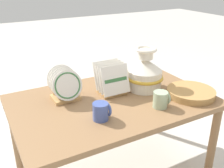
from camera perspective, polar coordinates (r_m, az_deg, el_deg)
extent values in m
cube|color=olive|center=(1.75, 0.00, -3.84)|extent=(1.30, 0.85, 0.03)
cylinder|color=olive|center=(2.01, 21.01, -12.16)|extent=(0.06, 0.06, 0.60)
cylinder|color=olive|center=(2.07, -20.27, -10.90)|extent=(0.06, 0.06, 0.60)
cylinder|color=olive|center=(2.47, 8.05, -3.79)|extent=(0.06, 0.06, 0.60)
cylinder|color=silver|center=(1.88, 7.10, 0.99)|extent=(0.24, 0.24, 0.14)
cone|color=silver|center=(1.84, 7.27, 4.24)|extent=(0.24, 0.24, 0.08)
cylinder|color=silver|center=(1.82, 7.39, 6.48)|extent=(0.10, 0.10, 0.07)
torus|color=silver|center=(1.81, 7.44, 7.47)|extent=(0.15, 0.15, 0.02)
torus|color=gold|center=(1.88, 7.12, 1.47)|extent=(0.26, 0.26, 0.02)
cube|color=tan|center=(1.77, -10.07, -2.88)|extent=(0.17, 0.14, 0.02)
cylinder|color=tan|center=(1.79, -12.59, -1.41)|extent=(0.01, 0.01, 0.06)
cylinder|color=tan|center=(1.82, -8.96, -0.65)|extent=(0.01, 0.01, 0.06)
cylinder|color=white|center=(1.67, -9.65, -0.33)|extent=(0.20, 0.06, 0.19)
torus|color=#38703D|center=(1.67, -9.62, -0.33)|extent=(0.17, 0.06, 0.17)
cylinder|color=white|center=(1.70, -9.99, 0.03)|extent=(0.20, 0.06, 0.19)
cylinder|color=white|center=(1.72, -10.33, 0.38)|extent=(0.20, 0.06, 0.19)
cylinder|color=white|center=(1.75, -10.65, 0.72)|extent=(0.20, 0.06, 0.19)
cylinder|color=white|center=(1.78, -10.97, 1.04)|extent=(0.20, 0.06, 0.19)
cube|color=tan|center=(1.82, -0.15, -1.67)|extent=(0.17, 0.14, 0.02)
cylinder|color=tan|center=(1.83, -2.67, -0.25)|extent=(0.01, 0.01, 0.06)
cylinder|color=tan|center=(1.88, 0.65, 0.46)|extent=(0.01, 0.01, 0.06)
cube|color=white|center=(1.73, 0.80, 0.87)|extent=(0.20, 0.07, 0.19)
cube|color=white|center=(1.76, 0.16, 1.31)|extent=(0.20, 0.07, 0.19)
cube|color=white|center=(1.80, -0.46, 1.74)|extent=(0.20, 0.07, 0.19)
cube|color=white|center=(1.83, -1.06, 2.14)|extent=(0.20, 0.07, 0.19)
cube|color=#38703D|center=(1.73, 0.83, 0.87)|extent=(0.17, 0.01, 0.02)
cylinder|color=#AD7F47|center=(1.87, 16.71, -2.30)|extent=(0.32, 0.32, 0.01)
cylinder|color=#AD7F47|center=(1.86, 16.75, -2.05)|extent=(0.32, 0.32, 0.01)
cylinder|color=#AD7F47|center=(1.86, 16.78, -1.80)|extent=(0.32, 0.32, 0.01)
cylinder|color=#AD7F47|center=(1.86, 16.81, -1.55)|extent=(0.32, 0.32, 0.01)
cylinder|color=#AD7F47|center=(1.85, 16.84, -1.30)|extent=(0.32, 0.32, 0.01)
cylinder|color=#9EB28E|center=(1.65, 10.48, -3.35)|extent=(0.09, 0.09, 0.10)
torus|color=#9EB28E|center=(1.68, 11.70, -2.94)|extent=(0.02, 0.08, 0.08)
cylinder|color=#42569E|center=(1.49, -2.51, -6.00)|extent=(0.09, 0.09, 0.10)
torus|color=#42569E|center=(1.51, -0.95, -5.52)|extent=(0.02, 0.08, 0.08)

